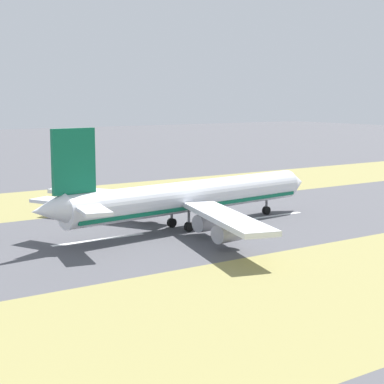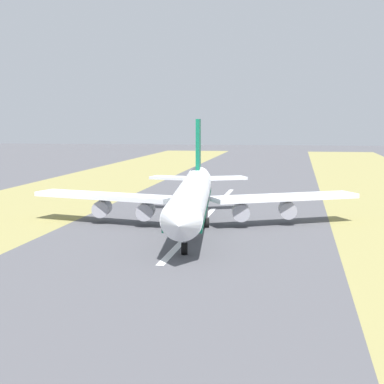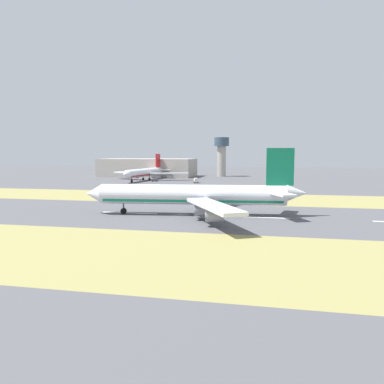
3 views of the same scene
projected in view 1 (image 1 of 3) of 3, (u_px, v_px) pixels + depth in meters
name	position (u px, v px, depth m)	size (l,w,h in m)	color
ground_plane	(206.00, 225.00, 128.01)	(800.00, 800.00, 0.00)	#4C4C51
grass_median_west	(105.00, 196.00, 164.83)	(40.00, 600.00, 0.01)	olive
centreline_dash_mid	(99.00, 240.00, 114.90)	(1.20, 18.00, 0.01)	silver
centreline_dash_far	(269.00, 216.00, 137.13)	(1.20, 18.00, 0.01)	silver
airplane_main_jet	(185.00, 198.00, 123.73)	(63.75, 67.20, 20.20)	silver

